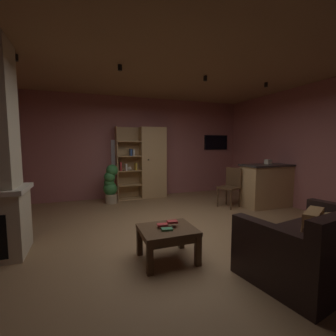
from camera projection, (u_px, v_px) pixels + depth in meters
floor at (176, 234)px, 3.86m from camera, size 6.39×5.95×0.02m
wall_back at (136, 148)px, 6.53m from camera, size 6.51×0.06×2.76m
wall_right at (320, 149)px, 4.82m from camera, size 0.06×5.95×2.76m
ceiling at (177, 60)px, 3.58m from camera, size 6.39×5.95×0.02m
window_pane_back at (122, 154)px, 6.38m from camera, size 0.59×0.01×0.75m
bookshelf_cabinet at (149, 163)px, 6.42m from camera, size 1.35×0.41×1.94m
kitchen_bar_counter at (270, 185)px, 5.53m from camera, size 1.39×0.62×1.00m
tissue_box at (268, 162)px, 5.52m from camera, size 0.13×0.13×0.11m
leather_couch at (317, 248)px, 2.63m from camera, size 1.79×1.22×0.84m
coffee_table at (167, 234)px, 2.93m from camera, size 0.69×0.59×0.42m
table_book_0 at (167, 229)px, 2.84m from camera, size 0.15×0.11×0.03m
table_book_1 at (162, 225)px, 2.93m from camera, size 0.14×0.10×0.02m
table_book_2 at (172, 222)px, 2.97m from camera, size 0.14×0.10×0.03m
dining_chair at (231, 184)px, 5.48m from camera, size 0.55×0.55×0.92m
potted_floor_plant at (111, 184)px, 5.78m from camera, size 0.37×0.36×0.98m
wall_mounted_tv at (216, 142)px, 7.32m from camera, size 0.80×0.06×0.45m
track_light_spot_0 at (16, 58)px, 3.29m from camera, size 0.07×0.07×0.09m
track_light_spot_1 at (120, 68)px, 3.72m from camera, size 0.07×0.07×0.09m
track_light_spot_2 at (205, 79)px, 4.33m from camera, size 0.07×0.07×0.09m
track_light_spot_3 at (266, 85)px, 4.79m from camera, size 0.07×0.07×0.09m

